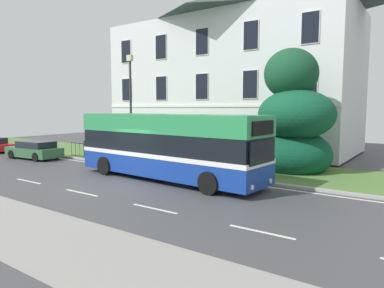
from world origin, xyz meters
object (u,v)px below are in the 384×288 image
street_lamp_post (131,101)px  litter_bin (88,148)px  georgian_townhouse (232,71)px  single_decker_bus (167,145)px  parked_hatchback_01 (35,150)px  evergreen_tree (294,123)px

street_lamp_post → litter_bin: bearing=-178.7°
georgian_townhouse → single_decker_bus: georgian_townhouse is taller
single_decker_bus → litter_bin: single_decker_bus is taller
street_lamp_post → litter_bin: street_lamp_post is taller
georgian_townhouse → parked_hatchback_01: size_ratio=4.62×
evergreen_tree → litter_bin: bearing=-167.1°
evergreen_tree → street_lamp_post: bearing=-162.2°
single_decker_bus → parked_hatchback_01: 12.10m
georgian_townhouse → street_lamp_post: 10.93m
parked_hatchback_01 → street_lamp_post: street_lamp_post is taller
evergreen_tree → single_decker_bus: size_ratio=0.68×
parked_hatchback_01 → litter_bin: size_ratio=3.61×
georgian_townhouse → litter_bin: size_ratio=16.67×
georgian_townhouse → single_decker_bus: size_ratio=1.88×
georgian_townhouse → single_decker_bus: bearing=-75.0°
georgian_townhouse → parked_hatchback_01: georgian_townhouse is taller
parked_hatchback_01 → litter_bin: litter_bin is taller
evergreen_tree → litter_bin: 13.94m
single_decker_bus → parked_hatchback_01: (-12.05, 0.23, -1.08)m
georgian_townhouse → single_decker_bus: (3.47, -12.95, -4.94)m
litter_bin → georgian_townhouse: bearing=62.2°
evergreen_tree → litter_bin: (-13.45, -3.08, -1.97)m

